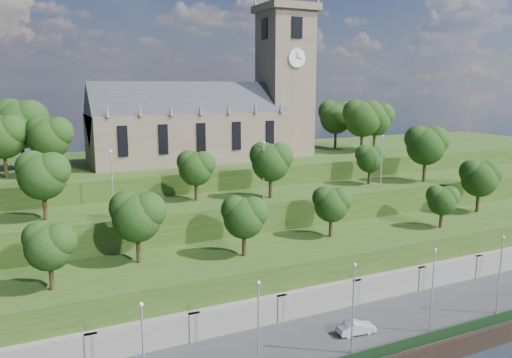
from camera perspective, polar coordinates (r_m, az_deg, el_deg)
promenade at (r=56.03m, az=10.33°, el=-17.79°), size 160.00×12.00×2.00m
fence at (r=51.55m, az=14.06°, el=-18.61°), size 160.00×0.10×1.20m
retaining_wall at (r=59.76m, az=6.96°, el=-14.17°), size 160.00×2.10×5.00m
embankment_lower at (r=63.91m, az=4.06°, el=-10.95°), size 160.00×12.00×8.00m
embankment_upper at (r=72.46m, az=-0.20°, el=-6.59°), size 160.00×10.00×12.00m
hilltop at (r=90.89m, az=-5.82°, el=-2.08°), size 160.00×32.00×15.00m
church at (r=85.29m, az=-4.60°, el=7.30°), size 38.60×12.35×27.60m
trees_lower at (r=62.59m, az=5.66°, el=-2.72°), size 67.61×9.06×8.29m
trees_upper at (r=71.01m, az=3.64°, el=2.54°), size 63.54×8.38×9.17m
trees_hilltop at (r=84.40m, az=-4.09°, el=6.60°), size 71.10×16.03×10.62m
lamp_posts_promenade at (r=49.69m, az=11.05°, el=-13.70°), size 60.36×0.36×9.16m
lamp_posts_upper at (r=67.36m, az=0.88°, el=1.40°), size 40.36×0.36×8.10m
car_middle at (r=55.20m, az=11.38°, el=-16.32°), size 4.28×1.92×1.37m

